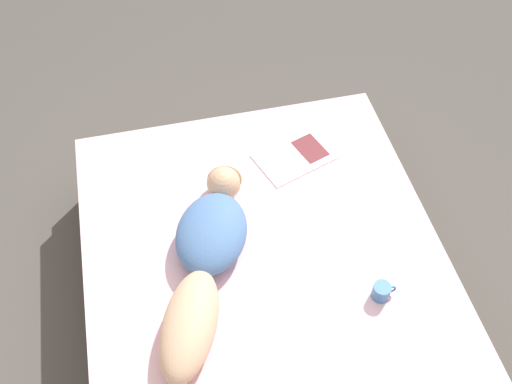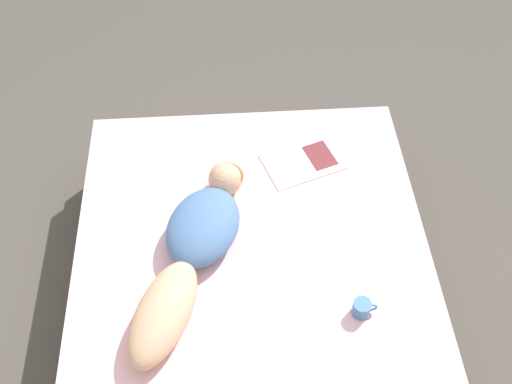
% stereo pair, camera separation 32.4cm
% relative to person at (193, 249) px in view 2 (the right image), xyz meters
% --- Properties ---
extents(ground_plane, '(12.00, 12.00, 0.00)m').
position_rel_person_xyz_m(ground_plane, '(0.30, -0.04, -0.62)').
color(ground_plane, '#4C4742').
extents(bed, '(1.88, 2.21, 0.53)m').
position_rel_person_xyz_m(bed, '(0.30, -0.04, -0.36)').
color(bed, brown).
rests_on(bed, ground_plane).
extents(person, '(0.67, 1.23, 0.19)m').
position_rel_person_xyz_m(person, '(0.00, 0.00, 0.00)').
color(person, tan).
rests_on(person, bed).
extents(open_magazine, '(0.51, 0.41, 0.01)m').
position_rel_person_xyz_m(open_magazine, '(0.63, 0.62, -0.09)').
color(open_magazine, white).
rests_on(open_magazine, bed).
extents(coffee_mug, '(0.12, 0.09, 0.09)m').
position_rel_person_xyz_m(coffee_mug, '(0.79, -0.35, -0.05)').
color(coffee_mug, teal).
rests_on(coffee_mug, bed).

